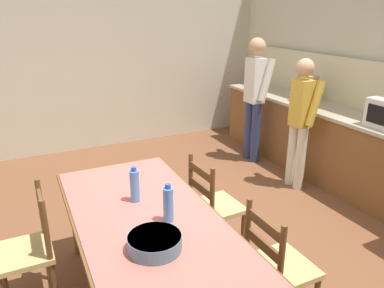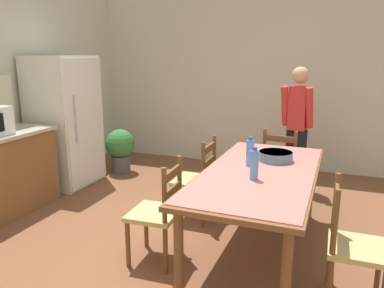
# 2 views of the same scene
# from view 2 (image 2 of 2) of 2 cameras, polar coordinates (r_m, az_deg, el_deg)

# --- Properties ---
(ground_plane) EXTENTS (8.32, 8.32, 0.00)m
(ground_plane) POSITION_cam_2_polar(r_m,az_deg,el_deg) (3.41, -3.20, -17.62)
(ground_plane) COLOR brown
(wall_right) EXTENTS (0.12, 5.20, 2.90)m
(wall_right) POSITION_cam_2_polar(r_m,az_deg,el_deg) (6.05, 9.42, 10.37)
(wall_right) COLOR beige
(wall_right) RESTS_ON ground
(refrigerator) EXTENTS (0.79, 0.73, 1.75)m
(refrigerator) POSITION_cam_2_polar(r_m,az_deg,el_deg) (5.37, -18.79, 3.27)
(refrigerator) COLOR silver
(refrigerator) RESTS_ON ground
(dining_table) EXTENTS (2.07, 0.98, 0.77)m
(dining_table) POSITION_cam_2_polar(r_m,az_deg,el_deg) (3.34, 10.29, -5.24)
(dining_table) COLOR brown
(dining_table) RESTS_ON ground
(bottle_near_centre) EXTENTS (0.07, 0.07, 0.27)m
(bottle_near_centre) POSITION_cam_2_polar(r_m,az_deg,el_deg) (3.04, 9.46, -3.12)
(bottle_near_centre) COLOR #4C8ED6
(bottle_near_centre) RESTS_ON dining_table
(bottle_off_centre) EXTENTS (0.07, 0.07, 0.27)m
(bottle_off_centre) POSITION_cam_2_polar(r_m,az_deg,el_deg) (3.40, 8.83, -1.31)
(bottle_off_centre) COLOR #4C8ED6
(bottle_off_centre) RESTS_ON dining_table
(serving_bowl) EXTENTS (0.32, 0.32, 0.09)m
(serving_bowl) POSITION_cam_2_polar(r_m,az_deg,el_deg) (3.63, 12.62, -1.74)
(serving_bowl) COLOR slate
(serving_bowl) RESTS_ON dining_table
(chair_side_far_right) EXTENTS (0.42, 0.40, 0.91)m
(chair_side_far_right) POSITION_cam_2_polar(r_m,az_deg,el_deg) (4.05, 0.78, -5.51)
(chair_side_far_right) COLOR brown
(chair_side_far_right) RESTS_ON ground
(chair_head_end) EXTENTS (0.45, 0.46, 0.91)m
(chair_head_end) POSITION_cam_2_polar(r_m,az_deg,el_deg) (4.66, 13.41, -3.31)
(chair_head_end) COLOR brown
(chair_head_end) RESTS_ON ground
(chair_side_near_left) EXTENTS (0.42, 0.40, 0.91)m
(chair_side_near_left) POSITION_cam_2_polar(r_m,az_deg,el_deg) (2.96, 23.23, -14.08)
(chair_side_near_left) COLOR brown
(chair_side_near_left) RESTS_ON ground
(chair_side_far_left) EXTENTS (0.44, 0.42, 0.91)m
(chair_side_far_left) POSITION_cam_2_polar(r_m,az_deg,el_deg) (3.26, -5.12, -10.39)
(chair_side_far_left) COLOR brown
(chair_side_far_left) RESTS_ON ground
(person_by_table) EXTENTS (0.32, 0.44, 1.61)m
(person_by_table) POSITION_cam_2_polar(r_m,az_deg,el_deg) (5.08, 15.75, 3.31)
(person_by_table) COLOR black
(person_by_table) RESTS_ON ground
(potted_plant) EXTENTS (0.44, 0.44, 0.67)m
(potted_plant) POSITION_cam_2_polar(r_m,az_deg,el_deg) (5.76, -10.88, -0.56)
(potted_plant) COLOR #4C4C51
(potted_plant) RESTS_ON ground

